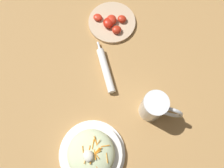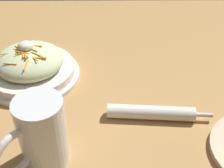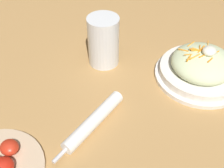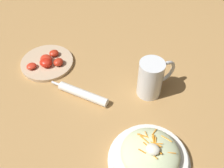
# 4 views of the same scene
# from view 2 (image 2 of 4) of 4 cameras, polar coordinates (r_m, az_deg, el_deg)

# --- Properties ---
(ground_plane) EXTENTS (1.43, 1.43, 0.00)m
(ground_plane) POSITION_cam_2_polar(r_m,az_deg,el_deg) (0.59, 4.54, -13.85)
(ground_plane) COLOR #B2844C
(salad_plate) EXTENTS (0.23, 0.23, 0.09)m
(salad_plate) POSITION_cam_2_polar(r_m,az_deg,el_deg) (0.78, -14.51, 3.15)
(salad_plate) COLOR white
(salad_plate) RESTS_ON ground_plane
(beer_mug) EXTENTS (0.11, 0.13, 0.14)m
(beer_mug) POSITION_cam_2_polar(r_m,az_deg,el_deg) (0.56, -12.62, -9.30)
(beer_mug) COLOR white
(beer_mug) RESTS_ON ground_plane
(napkin_roll) EXTENTS (0.22, 0.04, 0.03)m
(napkin_roll) POSITION_cam_2_polar(r_m,az_deg,el_deg) (0.66, 7.19, -5.15)
(napkin_roll) COLOR white
(napkin_roll) RESTS_ON ground_plane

